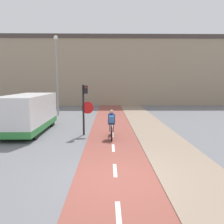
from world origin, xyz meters
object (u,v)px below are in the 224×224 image
object	(u,v)px
cyclist_near	(112,125)
traffic_light_pole	(85,104)
van	(29,114)
street_lamp_far	(57,68)

from	to	relation	value
cyclist_near	traffic_light_pole	bearing A→B (deg)	152.15
cyclist_near	van	bearing A→B (deg)	162.24
street_lamp_far	cyclist_near	xyz separation A→B (m)	(4.68, -8.19, -3.50)
street_lamp_far	van	distance (m)	7.32
street_lamp_far	cyclist_near	size ratio (longest dim) A/B	3.75
cyclist_near	van	distance (m)	5.15
traffic_light_pole	van	xyz separation A→B (m)	(-3.42, 0.79, -0.66)
traffic_light_pole	van	bearing A→B (deg)	166.98
traffic_light_pole	street_lamp_far	bearing A→B (deg)	113.41
street_lamp_far	cyclist_near	bearing A→B (deg)	-60.27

